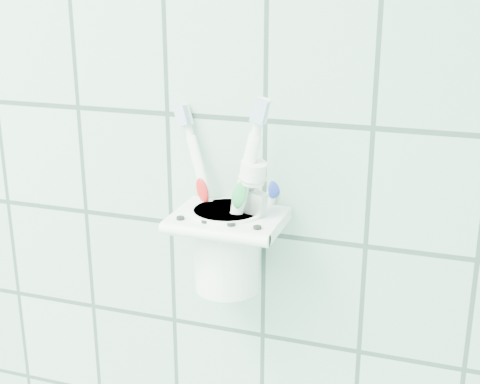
% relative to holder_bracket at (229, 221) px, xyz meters
% --- Properties ---
extents(holder_bracket, '(0.12, 0.10, 0.04)m').
position_rel_holder_bracket_xyz_m(holder_bracket, '(0.00, 0.00, 0.00)').
color(holder_bracket, white).
rests_on(holder_bracket, wall_back).
extents(cup, '(0.08, 0.08, 0.09)m').
position_rel_holder_bracket_xyz_m(cup, '(-0.00, 0.00, -0.03)').
color(cup, white).
rests_on(cup, holder_bracket).
extents(toothbrush_pink, '(0.07, 0.04, 0.19)m').
position_rel_holder_bracket_xyz_m(toothbrush_pink, '(-0.01, 0.01, 0.03)').
color(toothbrush_pink, white).
rests_on(toothbrush_pink, cup).
extents(toothbrush_blue, '(0.06, 0.09, 0.21)m').
position_rel_holder_bracket_xyz_m(toothbrush_blue, '(0.01, 0.01, 0.04)').
color(toothbrush_blue, white).
rests_on(toothbrush_blue, cup).
extents(toothbrush_orange, '(0.05, 0.02, 0.21)m').
position_rel_holder_bracket_xyz_m(toothbrush_orange, '(-0.01, -0.00, 0.03)').
color(toothbrush_orange, white).
rests_on(toothbrush_orange, cup).
extents(toothpaste_tube, '(0.05, 0.04, 0.15)m').
position_rel_holder_bracket_xyz_m(toothpaste_tube, '(0.01, 0.01, 0.01)').
color(toothpaste_tube, silver).
rests_on(toothpaste_tube, cup).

